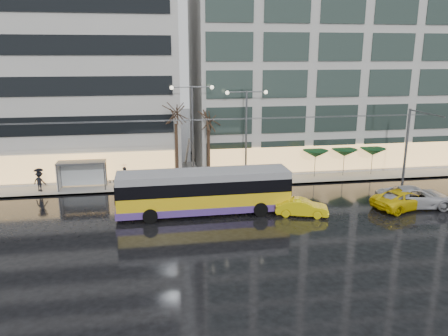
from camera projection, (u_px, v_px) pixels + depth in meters
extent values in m
plane|color=black|center=(180.00, 229.00, 30.56)|extent=(140.00, 140.00, 0.00)
cube|color=gray|center=(191.00, 174.00, 44.22)|extent=(80.00, 10.00, 0.15)
cube|color=slate|center=(196.00, 189.00, 39.50)|extent=(80.00, 0.10, 0.15)
cube|color=#B1AFA9|center=(4.00, 62.00, 43.41)|extent=(34.00, 14.00, 22.00)
cube|color=#B1AFA9|center=(337.00, 47.00, 48.45)|extent=(32.00, 14.00, 25.00)
cube|color=gold|center=(204.00, 199.00, 33.32)|extent=(13.01, 2.84, 1.62)
cube|color=#513585|center=(204.00, 206.00, 33.45)|extent=(13.05, 2.89, 0.54)
cube|color=black|center=(204.00, 184.00, 33.02)|extent=(13.03, 2.87, 0.97)
cube|color=gray|center=(204.00, 175.00, 32.82)|extent=(13.01, 2.84, 0.54)
cube|color=black|center=(287.00, 182.00, 34.14)|extent=(0.09, 2.49, 1.41)
cube|color=black|center=(116.00, 191.00, 31.98)|extent=(0.09, 2.49, 1.41)
cylinder|color=black|center=(252.00, 198.00, 35.44)|extent=(1.09, 0.39, 1.08)
cylinder|color=black|center=(261.00, 210.00, 32.86)|extent=(1.09, 0.39, 1.08)
cylinder|color=black|center=(150.00, 204.00, 34.08)|extent=(1.09, 0.39, 1.08)
cylinder|color=black|center=(150.00, 216.00, 31.50)|extent=(1.09, 0.39, 1.08)
cylinder|color=#595B60|center=(188.00, 152.00, 33.23)|extent=(0.11, 4.02, 2.84)
cylinder|color=#595B60|center=(187.00, 151.00, 33.74)|extent=(0.11, 4.02, 2.84)
cylinder|color=#595B60|center=(406.00, 146.00, 41.21)|extent=(0.24, 0.24, 7.00)
cube|color=#595B60|center=(426.00, 113.00, 37.96)|extent=(0.10, 5.00, 0.10)
cylinder|color=#595B60|center=(186.00, 121.00, 34.49)|extent=(42.00, 0.04, 0.04)
cylinder|color=#595B60|center=(185.00, 120.00, 34.97)|extent=(42.00, 0.04, 0.04)
cube|color=#595B60|center=(81.00, 162.00, 38.69)|extent=(4.20, 1.60, 0.12)
cube|color=silver|center=(84.00, 174.00, 39.68)|extent=(4.00, 0.05, 2.20)
cube|color=white|center=(58.00, 177.00, 38.69)|extent=(0.10, 1.40, 2.20)
cylinder|color=#595B60|center=(57.00, 179.00, 38.03)|extent=(0.10, 0.10, 2.40)
cylinder|color=#595B60|center=(61.00, 175.00, 39.36)|extent=(0.10, 0.10, 2.40)
cylinder|color=#595B60|center=(105.00, 177.00, 38.65)|extent=(0.10, 0.10, 2.40)
cylinder|color=#595B60|center=(106.00, 173.00, 39.99)|extent=(0.10, 0.10, 2.40)
cylinder|color=#595B60|center=(193.00, 136.00, 40.01)|extent=(0.18, 0.18, 9.00)
cylinder|color=#595B60|center=(182.00, 87.00, 38.76)|extent=(1.80, 0.10, 0.10)
cylinder|color=#595B60|center=(202.00, 87.00, 39.04)|extent=(1.80, 0.10, 0.10)
sphere|color=#FFF2CC|center=(172.00, 88.00, 38.63)|extent=(0.36, 0.36, 0.36)
sphere|color=#FFF2CC|center=(212.00, 87.00, 39.19)|extent=(0.36, 0.36, 0.36)
cylinder|color=#595B60|center=(246.00, 137.00, 40.85)|extent=(0.18, 0.18, 8.50)
cylinder|color=#595B60|center=(237.00, 92.00, 39.66)|extent=(1.80, 0.10, 0.10)
cylinder|color=#595B60|center=(256.00, 92.00, 39.94)|extent=(1.80, 0.10, 0.10)
sphere|color=#FFF2CC|center=(227.00, 93.00, 39.53)|extent=(0.36, 0.36, 0.36)
sphere|color=#FFF2CC|center=(266.00, 92.00, 40.09)|extent=(0.36, 0.36, 0.36)
cylinder|color=black|center=(177.00, 154.00, 40.40)|extent=(0.28, 0.28, 5.60)
cylinder|color=black|center=(209.00, 156.00, 41.14)|extent=(0.28, 0.28, 4.90)
cylinder|color=#595B60|center=(315.00, 166.00, 42.92)|extent=(0.06, 0.06, 2.20)
cone|color=#0F3A1A|center=(315.00, 154.00, 42.62)|extent=(2.50, 2.50, 0.70)
cylinder|color=#595B60|center=(344.00, 164.00, 43.39)|extent=(0.06, 0.06, 2.20)
cone|color=#0F3A1A|center=(344.00, 153.00, 43.08)|extent=(2.50, 2.50, 0.70)
cylinder|color=#595B60|center=(372.00, 163.00, 43.85)|extent=(0.06, 0.06, 2.20)
cone|color=#0F3A1A|center=(373.00, 152.00, 43.55)|extent=(2.50, 2.50, 0.70)
imported|color=yellow|center=(302.00, 207.00, 33.00)|extent=(4.19, 2.47, 1.30)
imported|color=yellow|center=(404.00, 199.00, 34.59)|extent=(5.92, 4.01, 1.51)
imported|color=#B2B1B6|center=(415.00, 197.00, 34.88)|extent=(6.24, 3.49, 1.65)
imported|color=black|center=(125.00, 177.00, 39.49)|extent=(0.79, 0.63, 1.90)
imported|color=#F75278|center=(124.00, 169.00, 39.29)|extent=(1.19, 1.21, 0.88)
imported|color=black|center=(110.00, 174.00, 41.04)|extent=(0.83, 0.66, 1.62)
imported|color=black|center=(40.00, 181.00, 38.34)|extent=(1.32, 1.05, 1.80)
imported|color=black|center=(39.00, 172.00, 38.13)|extent=(1.06, 1.06, 0.72)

